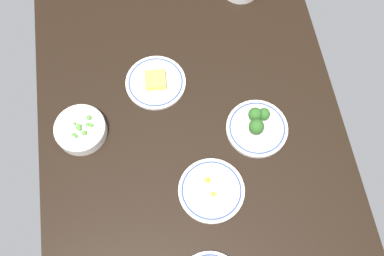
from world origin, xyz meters
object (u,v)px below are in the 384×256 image
Objects in this scene: plate_cheese at (156,82)px; plate_eggs at (211,190)px; plate_broccoli at (257,126)px; bowl_peas at (81,130)px.

plate_cheese is 1.00× the size of plate_eggs.
plate_broccoli is 25.88cm from plate_eggs.
plate_eggs is (-18.27, 18.29, -1.06)cm from plate_broccoli.
bowl_peas is (7.66, 56.53, 0.22)cm from plate_broccoli.
plate_cheese is 1.24× the size of bowl_peas.
plate_broccoli reaches higher than plate_eggs.
plate_broccoli is at bearing -45.03° from plate_eggs.
bowl_peas is 0.81× the size of plate_eggs.
plate_broccoli reaches higher than bowl_peas.
plate_eggs is at bearing -163.15° from plate_cheese.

